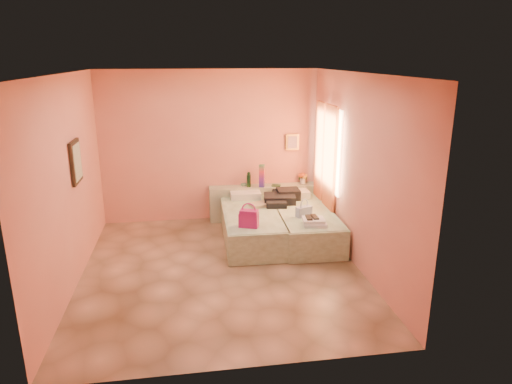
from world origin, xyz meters
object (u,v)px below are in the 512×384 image
magenta_handbag (249,218)px  blue_handbag (304,212)px  towel_stack (315,222)px  green_book (276,186)px  bed_right (304,224)px  water_bottle (249,180)px  flower_vase (303,177)px  headboard_ledge (263,202)px  bed_left (252,226)px

magenta_handbag → blue_handbag: 1.01m
magenta_handbag → towel_stack: (1.02, -0.08, -0.09)m
green_book → blue_handbag: 1.33m
green_book → blue_handbag: (0.20, -1.32, -0.08)m
bed_right → water_bottle: 1.44m
bed_right → green_book: bearing=107.0°
bed_right → flower_vase: flower_vase is taller
water_bottle → magenta_handbag: bearing=-97.9°
water_bottle → green_book: (0.52, -0.04, -0.12)m
headboard_ledge → water_bottle: water_bottle is taller
headboard_ledge → bed_left: (-0.38, -1.05, -0.08)m
headboard_ledge → bed_left: 1.12m
headboard_ledge → blue_handbag: blue_handbag is taller
water_bottle → blue_handbag: (0.72, -1.36, -0.20)m
magenta_handbag → bed_left: bearing=98.1°
green_book → flower_vase: flower_vase is taller
bed_left → green_book: size_ratio=12.38×
water_bottle → flower_vase: bearing=4.5°
green_book → bed_left: bearing=-102.0°
magenta_handbag → blue_handbag: size_ratio=1.10×
flower_vase → towel_stack: (-0.28, -1.85, -0.22)m
bed_right → green_book: (-0.29, 1.03, 0.41)m
headboard_ledge → blue_handbag: 1.48m
water_bottle → flower_vase: size_ratio=1.09×
headboard_ledge → bed_left: size_ratio=1.02×
magenta_handbag → blue_handbag: (0.95, 0.32, -0.05)m
water_bottle → towel_stack: bearing=-65.9°
flower_vase → green_book: bearing=-167.4°
flower_vase → blue_handbag: 1.49m
bed_left → magenta_handbag: size_ratio=6.87×
green_book → towel_stack: (0.27, -1.73, -0.11)m
flower_vase → magenta_handbag: size_ratio=0.85×
bed_left → flower_vase: 1.68m
water_bottle → towel_stack: size_ratio=0.77×
green_book → blue_handbag: bearing=-61.2°
headboard_ledge → green_book: (0.24, -0.08, 0.34)m
bed_right → water_bottle: size_ratio=7.43×
green_book → flower_vase: 0.57m
headboard_ledge → flower_vase: (0.78, 0.04, 0.45)m
magenta_handbag → towel_stack: 1.03m
magenta_handbag → flower_vase: bearing=73.5°
headboard_ledge → blue_handbag: (0.44, -1.40, 0.26)m
bed_right → blue_handbag: bearing=-105.9°
flower_vase → bed_left: bearing=-136.7°
bed_left → towel_stack: towel_stack is taller
bed_right → bed_left: bearing=177.5°
magenta_handbag → blue_handbag: bearing=38.8°
bed_left → magenta_handbag: bearing=-100.5°
water_bottle → magenta_handbag: 1.70m
bed_left → magenta_handbag: (-0.14, -0.67, 0.39)m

